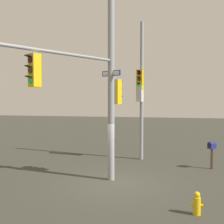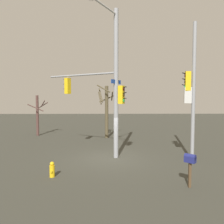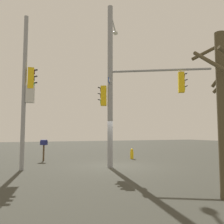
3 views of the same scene
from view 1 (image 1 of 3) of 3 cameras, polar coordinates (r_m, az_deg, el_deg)
ground_plane at (r=12.48m, az=0.54°, el=-14.12°), size 80.00×80.00×0.00m
main_signal_pole_assembly at (r=11.92m, az=-1.48°, el=8.33°), size 5.48×5.36×9.09m
secondary_pole_assembly at (r=16.52m, az=5.87°, el=4.58°), size 0.41×0.76×8.04m
fire_hydrant at (r=9.64m, az=16.75°, el=-17.33°), size 0.38×0.24×0.73m
mailbox at (r=15.40m, az=19.53°, el=-6.76°), size 0.48×0.48×1.41m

